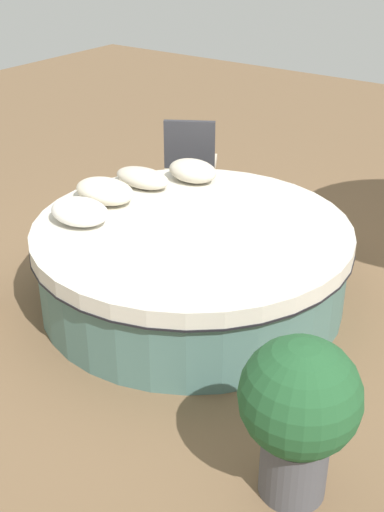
% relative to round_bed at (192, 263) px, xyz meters
% --- Properties ---
extents(ground_plane, '(16.00, 16.00, 0.00)m').
position_rel_round_bed_xyz_m(ground_plane, '(0.00, 0.00, -0.35)').
color(ground_plane, brown).
extents(round_bed, '(2.54, 2.54, 0.68)m').
position_rel_round_bed_xyz_m(round_bed, '(0.00, 0.00, 0.00)').
color(round_bed, '#4C726B').
rests_on(round_bed, ground_plane).
extents(throw_pillow_0, '(0.47, 0.33, 0.20)m').
position_rel_round_bed_xyz_m(throw_pillow_0, '(-0.54, 0.77, 0.43)').
color(throw_pillow_0, beige).
rests_on(throw_pillow_0, round_bed).
extents(throw_pillow_1, '(0.55, 0.29, 0.17)m').
position_rel_round_bed_xyz_m(throw_pillow_1, '(-0.83, 0.40, 0.41)').
color(throw_pillow_1, beige).
rests_on(throw_pillow_1, round_bed).
extents(throw_pillow_2, '(0.55, 0.37, 0.20)m').
position_rel_round_bed_xyz_m(throw_pillow_2, '(-0.87, -0.05, 0.43)').
color(throw_pillow_2, beige).
rests_on(throw_pillow_2, round_bed).
extents(throw_pillow_3, '(0.50, 0.37, 0.19)m').
position_rel_round_bed_xyz_m(throw_pillow_3, '(-0.75, -0.47, 0.43)').
color(throw_pillow_3, white).
rests_on(throw_pillow_3, round_bed).
extents(patio_chair, '(0.70, 0.69, 0.98)m').
position_rel_round_bed_xyz_m(patio_chair, '(-1.13, 1.55, 0.21)').
color(patio_chair, '#333338').
rests_on(patio_chair, ground_plane).
extents(planter, '(0.65, 0.65, 0.99)m').
position_rel_round_bed_xyz_m(planter, '(1.63, -1.32, 0.24)').
color(planter, '#4C4C51').
rests_on(planter, ground_plane).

